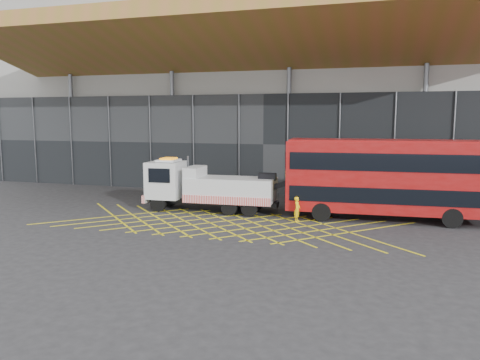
% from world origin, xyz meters
% --- Properties ---
extents(ground_plane, '(120.00, 120.00, 0.00)m').
position_xyz_m(ground_plane, '(0.00, 0.00, 0.00)').
color(ground_plane, '#242426').
extents(road_markings, '(21.56, 7.16, 0.01)m').
position_xyz_m(road_markings, '(2.40, 0.00, 0.01)').
color(road_markings, yellow).
rests_on(road_markings, ground_plane).
extents(construction_building, '(55.00, 23.97, 18.00)m').
position_xyz_m(construction_building, '(1.92, 18.40, 8.98)').
color(construction_building, gray).
rests_on(construction_building, ground_plane).
extents(recovery_truck, '(10.15, 2.74, 3.53)m').
position_xyz_m(recovery_truck, '(0.12, 3.23, 1.63)').
color(recovery_truck, black).
rests_on(recovery_truck, ground_plane).
extents(bus_towed, '(12.02, 3.44, 4.84)m').
position_xyz_m(bus_towed, '(11.50, 3.73, 2.68)').
color(bus_towed, maroon).
rests_on(bus_towed, ground_plane).
extents(worker, '(0.41, 0.58, 1.49)m').
position_xyz_m(worker, '(6.45, 1.80, 0.75)').
color(worker, yellow).
rests_on(worker, ground_plane).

